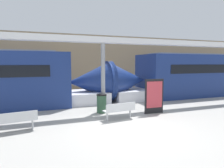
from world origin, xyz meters
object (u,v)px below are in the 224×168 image
Objects in this scene: bench_near at (120,109)px; support_column_near at (103,78)px; trash_bin at (102,103)px; bench_far at (12,120)px; poster_board at (154,96)px; train_left at (212,75)px.

support_column_near is (-0.24, 1.66, 1.29)m from bench_near.
trash_bin reaches higher than bench_near.
bench_far is 1.01× the size of poster_board.
trash_bin is 1.30m from support_column_near.
train_left is 10.78m from bench_near.
support_column_near reaches higher than bench_near.
poster_board is at bearing 5.26° from bench_near.
train_left is at bearing 15.65° from trash_bin.
support_column_near reaches higher than poster_board.
train_left is 10.41m from support_column_near.
support_column_near reaches higher than train_left.
train_left is at bearing 14.79° from support_column_near.
bench_far is 0.50× the size of support_column_near.
bench_near is 1.58× the size of trash_bin.
train_left is 18.95× the size of trash_bin.
train_left is 10.66m from trash_bin.
trash_bin is at bearing 156.66° from poster_board.
bench_near is at bearing -168.30° from poster_board.
poster_board is at bearing -28.84° from support_column_near.
train_left reaches higher than bench_far.
trash_bin is 0.55× the size of poster_board.
trash_bin is at bearing -125.87° from support_column_near.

